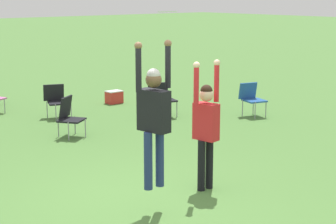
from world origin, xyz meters
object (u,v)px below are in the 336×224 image
(person_jumping, at_px, (154,112))
(person_defending, at_px, (206,123))
(cooler_box, at_px, (114,97))
(camping_chair_4, at_px, (162,97))
(frisbee, at_px, (167,12))
(camping_chair_0, at_px, (57,99))
(camping_chair_1, at_px, (69,114))
(camping_chair_3, at_px, (252,97))

(person_jumping, xyz_separation_m, person_defending, (1.19, 0.17, -0.37))
(cooler_box, bearing_deg, camping_chair_4, -92.24)
(frisbee, height_order, camping_chair_0, frisbee)
(frisbee, xyz_separation_m, camping_chair_1, (0.96, 4.36, -2.31))
(camping_chair_4, bearing_deg, person_defending, 76.02)
(camping_chair_1, xyz_separation_m, camping_chair_4, (2.83, 0.23, 0.02))
(camping_chair_1, distance_m, camping_chair_4, 2.83)
(camping_chair_0, relative_size, cooler_box, 1.88)
(camping_chair_1, bearing_deg, camping_chair_3, 131.05)
(cooler_box, bearing_deg, frisbee, -119.76)
(person_jumping, bearing_deg, person_defending, -90.00)
(frisbee, distance_m, camping_chair_1, 5.03)
(person_jumping, height_order, person_defending, person_jumping)
(person_jumping, bearing_deg, cooler_box, -39.91)
(person_defending, relative_size, frisbee, 7.49)
(camping_chair_0, distance_m, camping_chair_1, 1.98)
(camping_chair_1, relative_size, camping_chair_3, 1.03)
(camping_chair_4, bearing_deg, camping_chair_0, -18.60)
(person_defending, height_order, cooler_box, person_defending)
(person_defending, bearing_deg, camping_chair_1, 169.75)
(person_jumping, xyz_separation_m, camping_chair_4, (4.16, 4.74, -0.94))
(person_jumping, xyz_separation_m, cooler_box, (4.24, 6.91, -1.27))
(camping_chair_0, xyz_separation_m, camping_chair_1, (-0.76, -1.83, 0.01))
(camping_chair_4, bearing_deg, person_jumping, 67.79)
(camping_chair_1, distance_m, cooler_box, 3.79)
(camping_chair_1, height_order, camping_chair_4, camping_chair_1)
(frisbee, relative_size, cooler_box, 0.62)
(person_jumping, bearing_deg, camping_chair_3, -69.23)
(person_defending, relative_size, camping_chair_3, 2.45)
(camping_chair_0, bearing_deg, camping_chair_4, 164.57)
(person_defending, relative_size, camping_chair_1, 2.38)
(person_jumping, height_order, cooler_box, person_jumping)
(person_defending, xyz_separation_m, camping_chair_1, (0.14, 4.33, -0.60))
(person_jumping, relative_size, frisbee, 7.58)
(person_jumping, distance_m, camping_chair_0, 6.74)
(person_defending, xyz_separation_m, cooler_box, (3.05, 6.74, -0.90))
(person_defending, relative_size, camping_chair_0, 2.48)
(camping_chair_1, height_order, camping_chair_3, camping_chair_1)
(person_jumping, xyz_separation_m, camping_chair_3, (5.90, 3.29, -0.96))
(person_jumping, xyz_separation_m, frisbee, (0.37, 0.15, 1.35))
(cooler_box, bearing_deg, camping_chair_1, -140.43)
(camping_chair_3, height_order, cooler_box, camping_chair_3)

